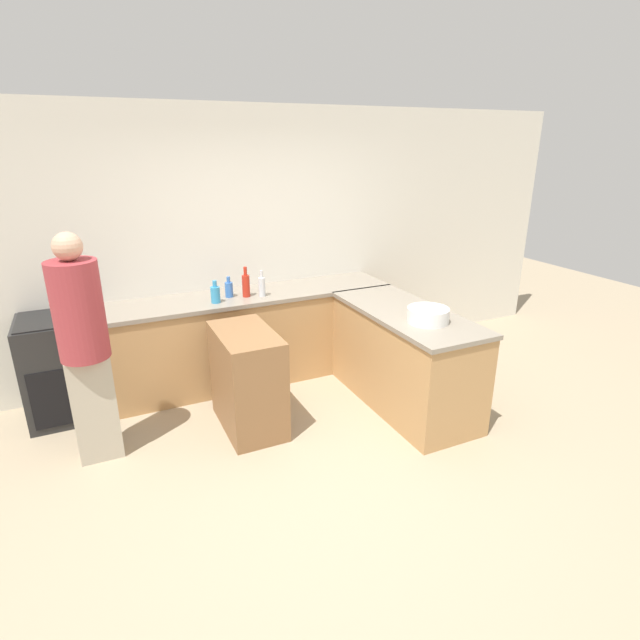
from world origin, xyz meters
The scene contains 12 objects.
ground_plane centered at (0.00, 0.00, 0.00)m, with size 14.00×14.00×0.00m, color tan.
wall_back centered at (0.00, 2.08, 1.35)m, with size 8.00×0.06×2.70m.
counter_back centered at (0.00, 1.73, 0.46)m, with size 2.84×0.65×0.92m.
counter_peninsula centered at (1.08, 0.62, 0.46)m, with size 0.69×1.64×0.92m.
range_oven centered at (-1.76, 1.73, 0.46)m, with size 0.67×0.63×0.93m.
island_table centered at (-0.36, 0.85, 0.44)m, with size 0.46×0.80×0.87m.
mixing_bowl centered at (1.06, 0.30, 0.98)m, with size 0.35×0.35×0.12m.
water_bottle_blue centered at (-0.25, 1.71, 1.00)m, with size 0.08×0.08×0.20m.
dish_soap_bottle centered at (-0.41, 1.59, 1.00)m, with size 0.09×0.09×0.21m.
vinegar_bottle_clear centered at (0.05, 1.60, 1.02)m, with size 0.07×0.07×0.26m.
hot_sauce_bottle centered at (-0.09, 1.66, 1.04)m, with size 0.07×0.07×0.30m.
person_by_range centered at (-1.55, 0.91, 0.97)m, with size 0.35×0.35×1.78m.
Camera 1 is at (-1.43, -2.87, 2.36)m, focal length 28.00 mm.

